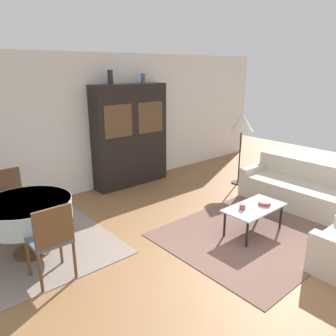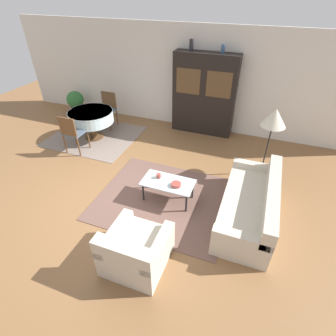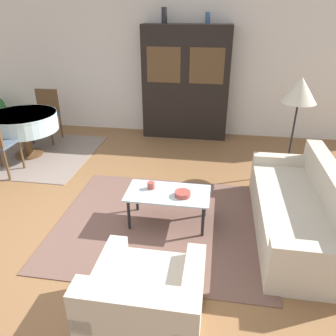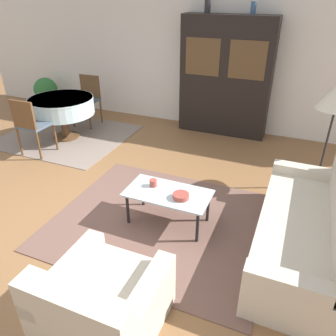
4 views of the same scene
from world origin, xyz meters
name	(u,v)px [view 2 (image 2 of 4)]	position (x,y,z in m)	size (l,w,h in m)	color
ground_plane	(115,198)	(0.00, 0.00, 0.00)	(14.00, 14.00, 0.00)	brown
wall_back	(176,77)	(0.00, 3.63, 1.35)	(10.00, 0.06, 2.70)	silver
area_rug	(164,199)	(0.93, 0.31, 0.01)	(2.54, 2.16, 0.01)	brown
dining_rug	(95,136)	(-1.79, 2.02, 0.01)	(2.26, 2.00, 0.01)	gray
couch	(251,206)	(2.54, 0.40, 0.28)	(0.87, 2.08, 0.78)	beige
armchair	(136,251)	(1.07, -1.17, 0.29)	(0.86, 0.90, 0.75)	beige
coffee_table	(168,184)	(1.00, 0.34, 0.38)	(0.99, 0.52, 0.42)	black
display_cabinet	(204,95)	(0.87, 3.39, 1.06)	(1.64, 0.40, 2.11)	black
dining_table	(91,117)	(-1.76, 1.96, 0.61)	(1.15, 1.15, 0.76)	brown
dining_chair_near	(72,132)	(-1.76, 1.17, 0.57)	(0.44, 0.44, 0.97)	brown
dining_chair_far	(107,107)	(-1.76, 2.75, 0.57)	(0.44, 0.44, 0.97)	brown
floor_lamp	(274,119)	(2.64, 1.89, 1.31)	(0.49, 0.49, 1.52)	black
cup	(159,176)	(0.79, 0.41, 0.47)	(0.09, 0.09, 0.08)	#9E4238
bowl	(176,185)	(1.18, 0.29, 0.46)	(0.18, 0.18, 0.06)	#9E4238
vase_tall	(191,45)	(0.46, 3.39, 2.24)	(0.10, 0.10, 0.27)	#232328
vase_short	(223,49)	(1.23, 3.39, 2.21)	(0.09, 0.09, 0.19)	#33517A
potted_plant	(76,101)	(-3.17, 3.13, 0.41)	(0.52, 0.52, 0.73)	#4C4C51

